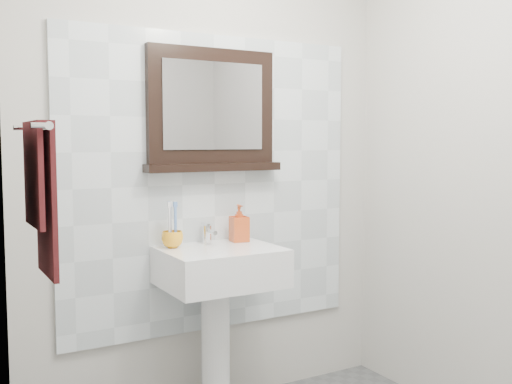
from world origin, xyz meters
TOP-DOWN VIEW (x-y plane):
  - back_wall at (0.00, 1.10)m, footprint 2.00×0.01m
  - left_wall at (-1.00, 0.00)m, footprint 0.01×2.20m
  - splashback at (0.00, 1.09)m, footprint 1.60×0.02m
  - pedestal_sink at (-0.08, 0.87)m, footprint 0.55×0.44m
  - toothbrush_cup at (-0.27, 0.98)m, footprint 0.13×0.13m
  - toothbrushes at (-0.27, 0.98)m, footprint 0.05×0.04m
  - soap_dispenser at (0.09, 0.98)m, footprint 0.10×0.10m
  - framed_mirror at (-0.02, 1.06)m, footprint 0.72×0.11m
  - towel_bar at (-0.95, 0.54)m, footprint 0.07×0.40m
  - hand_towel at (-0.94, 0.54)m, footprint 0.06×0.30m

SIDE VIEW (x-z plane):
  - pedestal_sink at x=-0.08m, z-range 0.20..1.16m
  - toothbrush_cup at x=-0.27m, z-range 0.86..0.94m
  - soap_dispenser at x=0.09m, z-range 0.86..1.05m
  - toothbrushes at x=-0.27m, z-range 0.88..1.09m
  - splashback at x=0.00m, z-range 0.40..1.90m
  - hand_towel at x=-0.94m, z-range 0.93..1.48m
  - back_wall at x=0.00m, z-range 0.00..2.50m
  - left_wall at x=-1.00m, z-range 0.00..2.50m
  - towel_bar at x=-0.95m, z-range 1.40..1.43m
  - framed_mirror at x=-0.02m, z-range 1.20..1.81m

